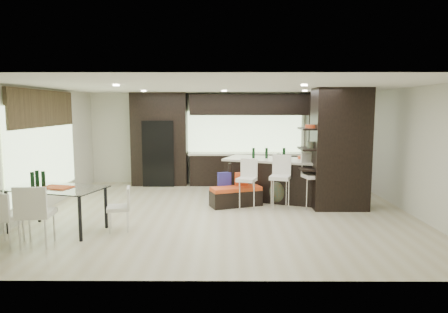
{
  "coord_description": "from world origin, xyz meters",
  "views": [
    {
      "loc": [
        0.05,
        -8.51,
        2.27
      ],
      "look_at": [
        0.0,
        0.6,
        1.15
      ],
      "focal_mm": 32.0,
      "sensor_mm": 36.0,
      "label": 1
    }
  ],
  "objects_px": {
    "bench": "(236,196)",
    "chair_end": "(119,211)",
    "chair_near": "(37,218)",
    "dining_table": "(58,209)",
    "chair_far": "(6,220)",
    "stool_mid": "(280,187)",
    "stool_right": "(313,186)",
    "floor_vase": "(278,179)",
    "kitchen_island": "(275,179)",
    "stool_left": "(246,188)"
  },
  "relations": [
    {
      "from": "chair_end",
      "to": "floor_vase",
      "type": "bearing_deg",
      "value": -68.42
    },
    {
      "from": "kitchen_island",
      "to": "chair_end",
      "type": "height_order",
      "value": "kitchen_island"
    },
    {
      "from": "stool_mid",
      "to": "stool_right",
      "type": "bearing_deg",
      "value": 16.69
    },
    {
      "from": "stool_right",
      "to": "chair_end",
      "type": "distance_m",
      "value": 4.3
    },
    {
      "from": "bench",
      "to": "dining_table",
      "type": "distance_m",
      "value": 3.84
    },
    {
      "from": "kitchen_island",
      "to": "stool_right",
      "type": "bearing_deg",
      "value": -27.53
    },
    {
      "from": "chair_far",
      "to": "chair_end",
      "type": "xyz_separation_m",
      "value": [
        1.65,
        0.78,
        -0.05
      ]
    },
    {
      "from": "chair_near",
      "to": "chair_end",
      "type": "xyz_separation_m",
      "value": [
        1.12,
        0.81,
        -0.1
      ]
    },
    {
      "from": "bench",
      "to": "chair_end",
      "type": "height_order",
      "value": "chair_end"
    },
    {
      "from": "floor_vase",
      "to": "chair_end",
      "type": "height_order",
      "value": "floor_vase"
    },
    {
      "from": "chair_far",
      "to": "stool_left",
      "type": "bearing_deg",
      "value": 38.89
    },
    {
      "from": "stool_left",
      "to": "floor_vase",
      "type": "relative_size",
      "value": 0.75
    },
    {
      "from": "stool_left",
      "to": "chair_far",
      "type": "height_order",
      "value": "stool_left"
    },
    {
      "from": "bench",
      "to": "chair_near",
      "type": "bearing_deg",
      "value": -161.21
    },
    {
      "from": "kitchen_island",
      "to": "stool_left",
      "type": "relative_size",
      "value": 2.74
    },
    {
      "from": "floor_vase",
      "to": "chair_end",
      "type": "relative_size",
      "value": 1.59
    },
    {
      "from": "kitchen_island",
      "to": "stool_left",
      "type": "height_order",
      "value": "kitchen_island"
    },
    {
      "from": "stool_right",
      "to": "dining_table",
      "type": "relative_size",
      "value": 0.61
    },
    {
      "from": "stool_left",
      "to": "chair_far",
      "type": "bearing_deg",
      "value": -127.56
    },
    {
      "from": "kitchen_island",
      "to": "chair_far",
      "type": "xyz_separation_m",
      "value": [
        -4.85,
        -3.33,
        -0.09
      ]
    },
    {
      "from": "stool_left",
      "to": "dining_table",
      "type": "relative_size",
      "value": 0.53
    },
    {
      "from": "stool_right",
      "to": "dining_table",
      "type": "xyz_separation_m",
      "value": [
        -5.08,
        -1.7,
        -0.11
      ]
    },
    {
      "from": "stool_right",
      "to": "floor_vase",
      "type": "relative_size",
      "value": 0.86
    },
    {
      "from": "stool_left",
      "to": "stool_right",
      "type": "relative_size",
      "value": 0.88
    },
    {
      "from": "stool_mid",
      "to": "stool_right",
      "type": "xyz_separation_m",
      "value": [
        0.75,
        -0.01,
        0.03
      ]
    },
    {
      "from": "bench",
      "to": "stool_mid",
      "type": "bearing_deg",
      "value": -31.21
    },
    {
      "from": "stool_right",
      "to": "chair_far",
      "type": "relative_size",
      "value": 1.21
    },
    {
      "from": "stool_left",
      "to": "stool_mid",
      "type": "bearing_deg",
      "value": 19.8
    },
    {
      "from": "stool_mid",
      "to": "chair_near",
      "type": "xyz_separation_m",
      "value": [
        -4.32,
        -2.52,
        -0.01
      ]
    },
    {
      "from": "chair_near",
      "to": "chair_end",
      "type": "relative_size",
      "value": 1.27
    },
    {
      "from": "kitchen_island",
      "to": "stool_left",
      "type": "xyz_separation_m",
      "value": [
        -0.75,
        -0.83,
        -0.06
      ]
    },
    {
      "from": "dining_table",
      "to": "chair_near",
      "type": "relative_size",
      "value": 1.77
    },
    {
      "from": "stool_left",
      "to": "stool_right",
      "type": "bearing_deg",
      "value": 19.93
    },
    {
      "from": "stool_right",
      "to": "chair_end",
      "type": "bearing_deg",
      "value": -169.4
    },
    {
      "from": "bench",
      "to": "chair_end",
      "type": "relative_size",
      "value": 1.56
    },
    {
      "from": "stool_right",
      "to": "bench",
      "type": "xyz_separation_m",
      "value": [
        -1.74,
        0.2,
        -0.29
      ]
    },
    {
      "from": "stool_mid",
      "to": "floor_vase",
      "type": "bearing_deg",
      "value": 105.17
    },
    {
      "from": "stool_left",
      "to": "chair_far",
      "type": "xyz_separation_m",
      "value": [
        -4.1,
        -2.51,
        -0.03
      ]
    },
    {
      "from": "floor_vase",
      "to": "chair_near",
      "type": "distance_m",
      "value": 5.26
    },
    {
      "from": "stool_right",
      "to": "floor_vase",
      "type": "xyz_separation_m",
      "value": [
        -0.74,
        0.46,
        0.09
      ]
    },
    {
      "from": "dining_table",
      "to": "chair_far",
      "type": "xyz_separation_m",
      "value": [
        -0.53,
        -0.78,
        0.02
      ]
    },
    {
      "from": "bench",
      "to": "chair_near",
      "type": "relative_size",
      "value": 1.23
    },
    {
      "from": "chair_near",
      "to": "floor_vase",
      "type": "bearing_deg",
      "value": 29.42
    },
    {
      "from": "chair_near",
      "to": "chair_far",
      "type": "bearing_deg",
      "value": 171.99
    },
    {
      "from": "dining_table",
      "to": "stool_mid",
      "type": "bearing_deg",
      "value": 37.18
    },
    {
      "from": "stool_mid",
      "to": "chair_far",
      "type": "xyz_separation_m",
      "value": [
        -4.85,
        -2.49,
        -0.06
      ]
    },
    {
      "from": "stool_right",
      "to": "stool_left",
      "type": "bearing_deg",
      "value": 166.34
    },
    {
      "from": "floor_vase",
      "to": "chair_near",
      "type": "height_order",
      "value": "floor_vase"
    },
    {
      "from": "stool_mid",
      "to": "bench",
      "type": "height_order",
      "value": "stool_mid"
    },
    {
      "from": "bench",
      "to": "dining_table",
      "type": "relative_size",
      "value": 0.7
    }
  ]
}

